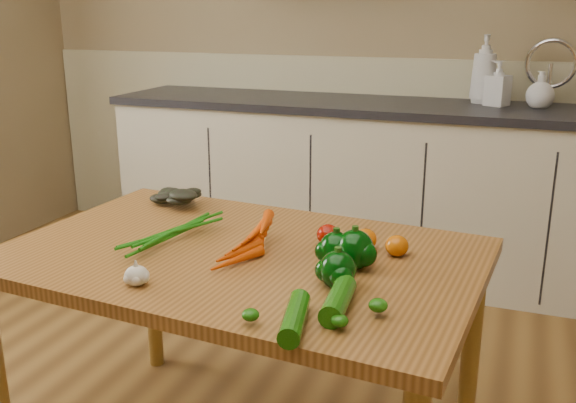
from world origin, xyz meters
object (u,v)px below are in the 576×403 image
Objects in this scene: tomato_a at (328,235)px; garlic_bulb at (136,276)px; table at (241,277)px; soap_bottle_b at (498,83)px; leafy_greens at (179,192)px; zucchini_b at (295,318)px; zucchini_a at (338,301)px; carrot_bunch at (225,238)px; tomato_c at (397,246)px; tomato_b at (365,239)px; soap_bottle_a at (484,69)px; pepper_b at (355,250)px; pepper_c at (338,270)px; pepper_a at (336,249)px; soap_bottle_c at (541,90)px.

garlic_bulb is at bearing -129.25° from tomato_a.
table is 6.30× the size of soap_bottle_b.
leafy_greens is 0.99× the size of zucchini_b.
zucchini_a is at bearing -31.71° from table.
carrot_bunch is 3.81× the size of tomato_c.
garlic_bulb is 0.64m from tomato_b.
tomato_a is at bearing 99.16° from zucchini_b.
zucchini_a reaches higher than table.
table is at bearing 143.73° from zucchini_a.
soap_bottle_a reaches higher than zucchini_a.
pepper_b is 0.18m from tomato_a.
tomato_a is (0.26, 0.14, -0.00)m from carrot_bunch.
soap_bottle_b is 2.41× the size of pepper_c.
leafy_greens is 1.05× the size of zucchini_a.
leafy_greens is 2.93× the size of tomato_c.
soap_bottle_a is 1.38× the size of carrot_bunch.
zucchini_b is at bearing -103.85° from tomato_c.
soap_bottle_a is at bearing 80.66° from tomato_a.
pepper_a is at bearing -106.59° from tomato_b.
pepper_a is at bearing 3.07° from table.
soap_bottle_b is at bearing 77.67° from tomato_a.
zucchini_a is at bearing -73.10° from pepper_c.
soap_bottle_b is 0.20m from soap_bottle_c.
table is 0.28m from tomato_a.
pepper_a is 1.00× the size of pepper_c.
zucchini_b is at bearing -121.26° from zucchini_a.
tomato_b is at bearing 24.99° from carrot_bunch.
leafy_greens reaches higher than tomato_c.
carrot_bunch is 0.29m from tomato_a.
pepper_a reaches higher than zucchini_b.
soap_bottle_a is (0.50, 1.85, 0.44)m from table.
pepper_c is at bearing 17.19° from soap_bottle_b.
soap_bottle_c is 1.74m from tomato_a.
tomato_c is 0.36× the size of zucchini_a.
soap_bottle_b is 2.06m from zucchini_a.
soap_bottle_b is at bearing 82.58° from pepper_c.
pepper_a is (0.42, 0.29, 0.02)m from garlic_bulb.
pepper_a is 0.14m from pepper_c.
soap_bottle_c reaches higher than pepper_a.
pepper_a is 0.51× the size of zucchini_a.
zucchini_b is at bearing -46.85° from table.
soap_bottle_b is 1.16× the size of leafy_greens.
soap_bottle_c is 1.85m from pepper_a.
soap_bottle_c is 1.70m from tomato_b.
soap_bottle_a is 2.14m from zucchini_a.
pepper_c is (0.04, -0.13, -0.00)m from pepper_a.
table is 20.98× the size of tomato_a.
pepper_a reaches higher than zucchini_a.
soap_bottle_c is at bearing 76.13° from pepper_b.
pepper_c reaches higher than garlic_bulb.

